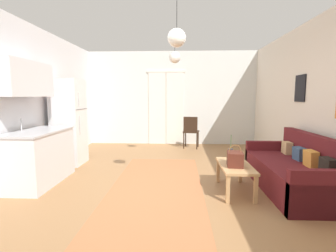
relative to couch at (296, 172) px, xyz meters
The scene contains 12 objects.
ground_plane 2.05m from the couch, behind, with size 5.54×8.37×0.10m, color #996D44.
wall_back 4.35m from the couch, 118.64° to the left, with size 5.14×0.13×2.75m.
area_rug 2.16m from the couch, behind, with size 1.42×3.47×0.01m, color #B26B42.
couch is the anchor object (origin of this frame).
coffee_table 0.95m from the couch, behind, with size 0.45×0.92×0.42m.
bamboo_vase 1.02m from the couch, behind, with size 0.07×0.07×0.43m.
handbag 1.02m from the couch, 168.79° to the right, with size 0.25×0.30×0.32m.
refrigerator 4.36m from the couch, 162.19° to the left, with size 0.59×0.62×1.79m.
kitchen_counter 4.16m from the couch, behind, with size 0.65×1.30×1.99m.
accent_chair 3.36m from the couch, 115.87° to the left, with size 0.48×0.47×0.88m.
pendant_lamp_near 2.70m from the couch, behind, with size 0.26×0.26×0.63m.
pendant_lamp_far 3.13m from the couch, 140.87° to the left, with size 0.24×0.24×0.63m.
Camera 1 is at (0.22, -3.54, 1.44)m, focal length 26.54 mm.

